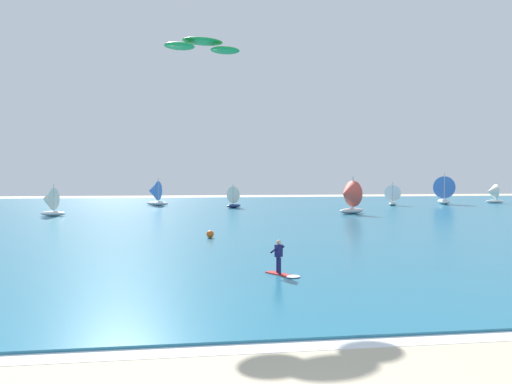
{
  "coord_description": "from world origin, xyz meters",
  "views": [
    {
      "loc": [
        -2.7,
        -6.74,
        4.86
      ],
      "look_at": [
        0.37,
        16.96,
        4.04
      ],
      "focal_mm": 32.06,
      "sensor_mm": 36.0,
      "label": 1
    }
  ],
  "objects_px": {
    "sailboat_heeled_over": "(154,193)",
    "marker_buoy": "(210,234)",
    "sailboat_far_left": "(49,202)",
    "sailboat_outermost": "(236,197)",
    "sailboat_mid_right": "(443,190)",
    "kite": "(203,45)",
    "sailboat_trailing": "(393,195)",
    "kitesurfer": "(282,262)",
    "sailboat_leading": "(492,193)",
    "sailboat_center_horizon": "(349,197)"
  },
  "relations": [
    {
      "from": "sailboat_leading",
      "to": "marker_buoy",
      "type": "bearing_deg",
      "value": -142.19
    },
    {
      "from": "sailboat_heeled_over",
      "to": "marker_buoy",
      "type": "distance_m",
      "value": 41.04
    },
    {
      "from": "sailboat_heeled_over",
      "to": "kite",
      "type": "bearing_deg",
      "value": -81.06
    },
    {
      "from": "kite",
      "to": "sailboat_far_left",
      "type": "bearing_deg",
      "value": 122.57
    },
    {
      "from": "sailboat_trailing",
      "to": "sailboat_heeled_over",
      "type": "bearing_deg",
      "value": 174.33
    },
    {
      "from": "sailboat_leading",
      "to": "sailboat_far_left",
      "type": "relative_size",
      "value": 1.01
    },
    {
      "from": "kitesurfer",
      "to": "sailboat_heeled_over",
      "type": "bearing_deg",
      "value": 101.46
    },
    {
      "from": "kitesurfer",
      "to": "sailboat_leading",
      "type": "distance_m",
      "value": 71.55
    },
    {
      "from": "kitesurfer",
      "to": "sailboat_outermost",
      "type": "distance_m",
      "value": 47.49
    },
    {
      "from": "sailboat_trailing",
      "to": "sailboat_far_left",
      "type": "relative_size",
      "value": 0.99
    },
    {
      "from": "sailboat_heeled_over",
      "to": "sailboat_far_left",
      "type": "bearing_deg",
      "value": -120.48
    },
    {
      "from": "sailboat_outermost",
      "to": "sailboat_center_horizon",
      "type": "height_order",
      "value": "sailboat_center_horizon"
    },
    {
      "from": "sailboat_far_left",
      "to": "marker_buoy",
      "type": "distance_m",
      "value": 28.89
    },
    {
      "from": "sailboat_heeled_over",
      "to": "sailboat_mid_right",
      "type": "bearing_deg",
      "value": -1.82
    },
    {
      "from": "kitesurfer",
      "to": "sailboat_center_horizon",
      "type": "distance_m",
      "value": 37.19
    },
    {
      "from": "sailboat_far_left",
      "to": "sailboat_center_horizon",
      "type": "distance_m",
      "value": 36.61
    },
    {
      "from": "sailboat_mid_right",
      "to": "kitesurfer",
      "type": "bearing_deg",
      "value": -125.96
    },
    {
      "from": "sailboat_heeled_over",
      "to": "sailboat_center_horizon",
      "type": "relative_size",
      "value": 0.94
    },
    {
      "from": "kite",
      "to": "sailboat_far_left",
      "type": "distance_m",
      "value": 35.25
    },
    {
      "from": "sailboat_leading",
      "to": "marker_buoy",
      "type": "distance_m",
      "value": 64.44
    },
    {
      "from": "kitesurfer",
      "to": "sailboat_far_left",
      "type": "bearing_deg",
      "value": 121.16
    },
    {
      "from": "kite",
      "to": "marker_buoy",
      "type": "bearing_deg",
      "value": 84.4
    },
    {
      "from": "kitesurfer",
      "to": "sailboat_center_horizon",
      "type": "bearing_deg",
      "value": 66.29
    },
    {
      "from": "sailboat_far_left",
      "to": "kite",
      "type": "bearing_deg",
      "value": -57.43
    },
    {
      "from": "sailboat_trailing",
      "to": "marker_buoy",
      "type": "distance_m",
      "value": 47.86
    },
    {
      "from": "sailboat_leading",
      "to": "sailboat_outermost",
      "type": "relative_size",
      "value": 1.05
    },
    {
      "from": "kite",
      "to": "sailboat_far_left",
      "type": "height_order",
      "value": "kite"
    },
    {
      "from": "sailboat_far_left",
      "to": "sailboat_heeled_over",
      "type": "xyz_separation_m",
      "value": [
        10.7,
        18.17,
        0.32
      ]
    },
    {
      "from": "sailboat_far_left",
      "to": "sailboat_outermost",
      "type": "bearing_deg",
      "value": 26.54
    },
    {
      "from": "kitesurfer",
      "to": "sailboat_mid_right",
      "type": "relative_size",
      "value": 0.36
    },
    {
      "from": "kitesurfer",
      "to": "sailboat_mid_right",
      "type": "height_order",
      "value": "sailboat_mid_right"
    },
    {
      "from": "sailboat_mid_right",
      "to": "sailboat_leading",
      "type": "bearing_deg",
      "value": 4.67
    },
    {
      "from": "sailboat_outermost",
      "to": "marker_buoy",
      "type": "xyz_separation_m",
      "value": [
        -4.8,
        -33.75,
        -1.38
      ]
    },
    {
      "from": "marker_buoy",
      "to": "sailboat_trailing",
      "type": "bearing_deg",
      "value": 49.5
    },
    {
      "from": "sailboat_mid_right",
      "to": "sailboat_heeled_over",
      "type": "height_order",
      "value": "sailboat_mid_right"
    },
    {
      "from": "sailboat_outermost",
      "to": "sailboat_mid_right",
      "type": "xyz_separation_m",
      "value": [
        36.25,
        4.94,
        0.78
      ]
    },
    {
      "from": "sailboat_mid_right",
      "to": "marker_buoy",
      "type": "height_order",
      "value": "sailboat_mid_right"
    },
    {
      "from": "sailboat_mid_right",
      "to": "sailboat_heeled_over",
      "type": "distance_m",
      "value": 48.96
    },
    {
      "from": "sailboat_heeled_over",
      "to": "kitesurfer",
      "type": "bearing_deg",
      "value": -78.54
    },
    {
      "from": "kitesurfer",
      "to": "sailboat_mid_right",
      "type": "xyz_separation_m",
      "value": [
        38.0,
        52.38,
        1.84
      ]
    },
    {
      "from": "sailboat_heeled_over",
      "to": "sailboat_center_horizon",
      "type": "distance_m",
      "value": 32.65
    },
    {
      "from": "kite",
      "to": "sailboat_outermost",
      "type": "xyz_separation_m",
      "value": [
        5.4,
        39.83,
        -11.31
      ]
    },
    {
      "from": "sailboat_leading",
      "to": "sailboat_trailing",
      "type": "height_order",
      "value": "sailboat_leading"
    },
    {
      "from": "kite",
      "to": "sailboat_trailing",
      "type": "height_order",
      "value": "kite"
    },
    {
      "from": "kite",
      "to": "marker_buoy",
      "type": "distance_m",
      "value": 14.08
    },
    {
      "from": "sailboat_outermost",
      "to": "sailboat_center_horizon",
      "type": "relative_size",
      "value": 0.77
    },
    {
      "from": "kitesurfer",
      "to": "sailboat_outermost",
      "type": "xyz_separation_m",
      "value": [
        1.75,
        47.44,
        1.06
      ]
    },
    {
      "from": "kitesurfer",
      "to": "sailboat_outermost",
      "type": "bearing_deg",
      "value": 87.88
    },
    {
      "from": "sailboat_trailing",
      "to": "sailboat_mid_right",
      "type": "relative_size",
      "value": 0.7
    },
    {
      "from": "sailboat_outermost",
      "to": "sailboat_heeled_over",
      "type": "height_order",
      "value": "sailboat_heeled_over"
    }
  ]
}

